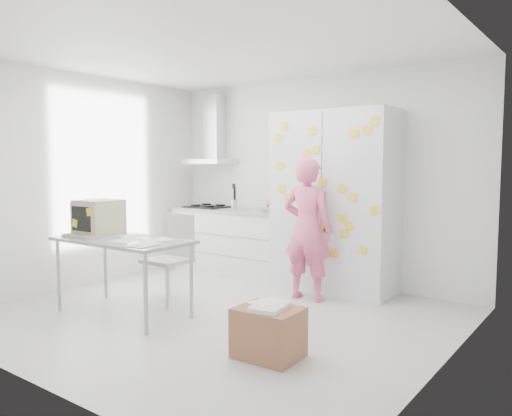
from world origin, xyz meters
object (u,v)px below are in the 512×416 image
Objects in this scene: person at (307,229)px; chair at (173,252)px; desk at (107,227)px; cardboard_box at (269,332)px.

person is 1.56m from chair.
chair is at bearing 59.39° from desk.
person reaches higher than cardboard_box.
desk is at bearing -119.11° from chair.
desk is 0.79m from chair.
cardboard_box is at bearing -21.34° from chair.
chair is at bearing 35.76° from person.
desk is (-1.54, -1.61, 0.07)m from person.
person reaches higher than desk.
person reaches higher than chair.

